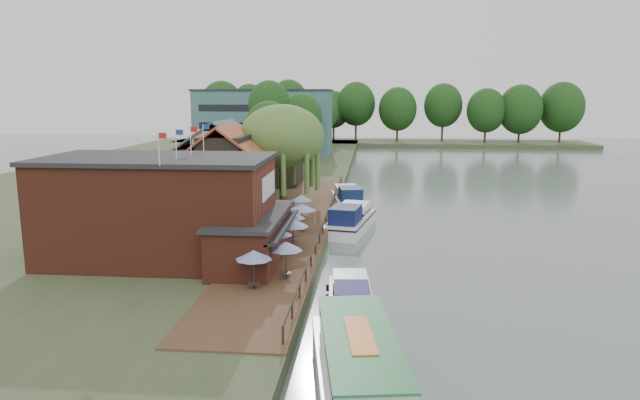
{
  "coord_description": "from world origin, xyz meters",
  "views": [
    {
      "loc": [
        -1.34,
        -38.29,
        12.45
      ],
      "look_at": [
        -6.0,
        12.0,
        3.0
      ],
      "focal_mm": 32.0,
      "sensor_mm": 36.0,
      "label": 1
    }
  ],
  "objects_px": {
    "cottage_b": "(223,159)",
    "umbrella_0": "(254,270)",
    "cottage_c": "(273,151)",
    "willow": "(282,156)",
    "cruiser_2": "(348,196)",
    "swan": "(344,343)",
    "cottage_a": "(227,171)",
    "pub": "(187,209)",
    "umbrella_5": "(302,218)",
    "umbrella_3": "(293,235)",
    "umbrella_2": "(278,244)",
    "cruiser_1": "(350,216)",
    "hotel_block": "(265,122)",
    "cruiser_0": "(351,295)",
    "umbrella_1": "(286,260)",
    "umbrella_4": "(293,226)",
    "umbrella_6": "(302,208)",
    "tour_boat": "(361,373)"
  },
  "relations": [
    {
      "from": "cottage_a",
      "to": "swan",
      "type": "height_order",
      "value": "cottage_a"
    },
    {
      "from": "pub",
      "to": "willow",
      "type": "distance_m",
      "value": 20.36
    },
    {
      "from": "cottage_a",
      "to": "cruiser_1",
      "type": "bearing_deg",
      "value": -4.89
    },
    {
      "from": "umbrella_1",
      "to": "cottage_a",
      "type": "bearing_deg",
      "value": 114.34
    },
    {
      "from": "pub",
      "to": "umbrella_5",
      "type": "relative_size",
      "value": 8.15
    },
    {
      "from": "cottage_c",
      "to": "umbrella_3",
      "type": "relative_size",
      "value": 3.58
    },
    {
      "from": "pub",
      "to": "cruiser_2",
      "type": "relative_size",
      "value": 1.93
    },
    {
      "from": "umbrella_2",
      "to": "cruiser_1",
      "type": "bearing_deg",
      "value": 72.51
    },
    {
      "from": "umbrella_4",
      "to": "umbrella_5",
      "type": "height_order",
      "value": "same"
    },
    {
      "from": "umbrella_1",
      "to": "umbrella_6",
      "type": "height_order",
      "value": "same"
    },
    {
      "from": "cottage_c",
      "to": "umbrella_0",
      "type": "xyz_separation_m",
      "value": [
        5.85,
        -39.74,
        -2.96
      ]
    },
    {
      "from": "umbrella_2",
      "to": "umbrella_5",
      "type": "xyz_separation_m",
      "value": [
        0.58,
        8.59,
        0.0
      ]
    },
    {
      "from": "umbrella_4",
      "to": "umbrella_6",
      "type": "xyz_separation_m",
      "value": [
        -0.28,
        7.43,
        0.0
      ]
    },
    {
      "from": "cruiser_1",
      "to": "hotel_block",
      "type": "bearing_deg",
      "value": 118.61
    },
    {
      "from": "pub",
      "to": "hotel_block",
      "type": "xyz_separation_m",
      "value": [
        -8.0,
        71.0,
        2.5
      ]
    },
    {
      "from": "willow",
      "to": "cruiser_2",
      "type": "relative_size",
      "value": 1.0
    },
    {
      "from": "umbrella_0",
      "to": "cruiser_0",
      "type": "relative_size",
      "value": 0.27
    },
    {
      "from": "umbrella_1",
      "to": "umbrella_4",
      "type": "bearing_deg",
      "value": 95.19
    },
    {
      "from": "umbrella_6",
      "to": "cruiser_2",
      "type": "xyz_separation_m",
      "value": [
        3.71,
        12.09,
        -1.02
      ]
    },
    {
      "from": "umbrella_0",
      "to": "umbrella_4",
      "type": "height_order",
      "value": "same"
    },
    {
      "from": "cottage_c",
      "to": "umbrella_1",
      "type": "relative_size",
      "value": 3.58
    },
    {
      "from": "umbrella_3",
      "to": "umbrella_5",
      "type": "distance_m",
      "value": 5.92
    },
    {
      "from": "umbrella_3",
      "to": "umbrella_5",
      "type": "relative_size",
      "value": 0.97
    },
    {
      "from": "cruiser_2",
      "to": "tour_boat",
      "type": "relative_size",
      "value": 0.81
    },
    {
      "from": "pub",
      "to": "willow",
      "type": "height_order",
      "value": "willow"
    },
    {
      "from": "cottage_c",
      "to": "willow",
      "type": "distance_m",
      "value": 14.46
    },
    {
      "from": "cottage_b",
      "to": "umbrella_0",
      "type": "relative_size",
      "value": 4.04
    },
    {
      "from": "cottage_a",
      "to": "cruiser_0",
      "type": "relative_size",
      "value": 0.96
    },
    {
      "from": "umbrella_1",
      "to": "swan",
      "type": "distance_m",
      "value": 8.38
    },
    {
      "from": "umbrella_0",
      "to": "umbrella_5",
      "type": "height_order",
      "value": "same"
    },
    {
      "from": "willow",
      "to": "umbrella_3",
      "type": "xyz_separation_m",
      "value": [
        3.45,
        -17.25,
        -3.93
      ]
    },
    {
      "from": "umbrella_0",
      "to": "umbrella_5",
      "type": "distance_m",
      "value": 14.45
    },
    {
      "from": "cottage_b",
      "to": "umbrella_0",
      "type": "xyz_separation_m",
      "value": [
        9.85,
        -30.74,
        -2.96
      ]
    },
    {
      "from": "umbrella_3",
      "to": "umbrella_0",
      "type": "bearing_deg",
      "value": -97.38
    },
    {
      "from": "willow",
      "to": "umbrella_3",
      "type": "distance_m",
      "value": 18.03
    },
    {
      "from": "cottage_b",
      "to": "umbrella_2",
      "type": "relative_size",
      "value": 4.04
    },
    {
      "from": "cottage_a",
      "to": "cruiser_0",
      "type": "distance_m",
      "value": 24.91
    },
    {
      "from": "hotel_block",
      "to": "cottage_b",
      "type": "bearing_deg",
      "value": -85.03
    },
    {
      "from": "cottage_a",
      "to": "umbrella_0",
      "type": "xyz_separation_m",
      "value": [
        6.85,
        -20.74,
        -2.96
      ]
    },
    {
      "from": "cottage_c",
      "to": "cruiser_1",
      "type": "bearing_deg",
      "value": -61.83
    },
    {
      "from": "cottage_c",
      "to": "umbrella_3",
      "type": "bearing_deg",
      "value": -77.46
    },
    {
      "from": "cruiser_2",
      "to": "swan",
      "type": "relative_size",
      "value": 23.58
    },
    {
      "from": "pub",
      "to": "umbrella_3",
      "type": "bearing_deg",
      "value": 21.55
    },
    {
      "from": "cottage_b",
      "to": "umbrella_5",
      "type": "relative_size",
      "value": 3.91
    },
    {
      "from": "cottage_a",
      "to": "umbrella_0",
      "type": "height_order",
      "value": "cottage_a"
    },
    {
      "from": "umbrella_2",
      "to": "umbrella_6",
      "type": "relative_size",
      "value": 1.0
    },
    {
      "from": "cottage_a",
      "to": "cottage_c",
      "type": "relative_size",
      "value": 1.01
    },
    {
      "from": "umbrella_0",
      "to": "umbrella_1",
      "type": "relative_size",
      "value": 1.0
    },
    {
      "from": "cottage_a",
      "to": "umbrella_0",
      "type": "bearing_deg",
      "value": -71.72
    },
    {
      "from": "umbrella_2",
      "to": "umbrella_1",
      "type": "bearing_deg",
      "value": -73.4
    }
  ]
}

